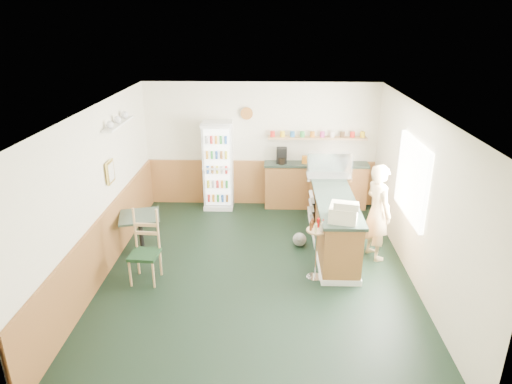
{
  "coord_description": "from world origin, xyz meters",
  "views": [
    {
      "loc": [
        0.21,
        -6.6,
        3.97
      ],
      "look_at": [
        -0.03,
        0.6,
        1.18
      ],
      "focal_mm": 32.0,
      "sensor_mm": 36.0,
      "label": 1
    }
  ],
  "objects_px": {
    "condiment_stand": "(316,242)",
    "cafe_table": "(141,227)",
    "drinks_fridge": "(218,166)",
    "display_case": "(329,166)",
    "shopkeeper": "(378,212)",
    "cafe_chair": "(145,244)",
    "cash_register": "(344,213)"
  },
  "relations": [
    {
      "from": "shopkeeper",
      "to": "cafe_table",
      "type": "relative_size",
      "value": 2.06
    },
    {
      "from": "display_case",
      "to": "cash_register",
      "type": "xyz_separation_m",
      "value": [
        0.0,
        -1.96,
        -0.12
      ]
    },
    {
      "from": "shopkeeper",
      "to": "cafe_chair",
      "type": "xyz_separation_m",
      "value": [
        -3.81,
        -0.83,
        -0.24
      ]
    },
    {
      "from": "cash_register",
      "to": "display_case",
      "type": "bearing_deg",
      "value": 103.97
    },
    {
      "from": "display_case",
      "to": "condiment_stand",
      "type": "bearing_deg",
      "value": -101.4
    },
    {
      "from": "display_case",
      "to": "cafe_chair",
      "type": "distance_m",
      "value": 3.8
    },
    {
      "from": "condiment_stand",
      "to": "cafe_chair",
      "type": "xyz_separation_m",
      "value": [
        -2.7,
        -0.08,
        -0.04
      ]
    },
    {
      "from": "display_case",
      "to": "cafe_table",
      "type": "relative_size",
      "value": 1.04
    },
    {
      "from": "cafe_table",
      "to": "cafe_chair",
      "type": "xyz_separation_m",
      "value": [
        0.29,
        -0.79,
        0.09
      ]
    },
    {
      "from": "display_case",
      "to": "cafe_chair",
      "type": "xyz_separation_m",
      "value": [
        -3.11,
        -2.09,
        -0.64
      ]
    },
    {
      "from": "drinks_fridge",
      "to": "shopkeeper",
      "type": "distance_m",
      "value": 3.67
    },
    {
      "from": "condiment_stand",
      "to": "cafe_table",
      "type": "bearing_deg",
      "value": 166.69
    },
    {
      "from": "drinks_fridge",
      "to": "condiment_stand",
      "type": "relative_size",
      "value": 1.9
    },
    {
      "from": "drinks_fridge",
      "to": "condiment_stand",
      "type": "bearing_deg",
      "value": -57.33
    },
    {
      "from": "display_case",
      "to": "cafe_chair",
      "type": "bearing_deg",
      "value": -146.07
    },
    {
      "from": "cash_register",
      "to": "cafe_table",
      "type": "height_order",
      "value": "cash_register"
    },
    {
      "from": "cafe_table",
      "to": "cafe_chair",
      "type": "distance_m",
      "value": 0.85
    },
    {
      "from": "drinks_fridge",
      "to": "cafe_table",
      "type": "relative_size",
      "value": 2.31
    },
    {
      "from": "drinks_fridge",
      "to": "cash_register",
      "type": "bearing_deg",
      "value": -51.49
    },
    {
      "from": "shopkeeper",
      "to": "condiment_stand",
      "type": "distance_m",
      "value": 1.35
    },
    {
      "from": "drinks_fridge",
      "to": "cafe_table",
      "type": "bearing_deg",
      "value": -117.33
    },
    {
      "from": "condiment_stand",
      "to": "display_case",
      "type": "bearing_deg",
      "value": 78.6
    },
    {
      "from": "condiment_stand",
      "to": "cafe_chair",
      "type": "bearing_deg",
      "value": -178.3
    },
    {
      "from": "display_case",
      "to": "cash_register",
      "type": "distance_m",
      "value": 1.96
    },
    {
      "from": "condiment_stand",
      "to": "cash_register",
      "type": "bearing_deg",
      "value": 7.62
    },
    {
      "from": "condiment_stand",
      "to": "cafe_table",
      "type": "relative_size",
      "value": 1.22
    },
    {
      "from": "cash_register",
      "to": "cafe_chair",
      "type": "relative_size",
      "value": 0.38
    },
    {
      "from": "condiment_stand",
      "to": "cafe_table",
      "type": "xyz_separation_m",
      "value": [
        -2.99,
        0.71,
        -0.12
      ]
    },
    {
      "from": "shopkeeper",
      "to": "display_case",
      "type": "bearing_deg",
      "value": 8.36
    },
    {
      "from": "shopkeeper",
      "to": "drinks_fridge",
      "type": "bearing_deg",
      "value": 33.36
    },
    {
      "from": "condiment_stand",
      "to": "cafe_chair",
      "type": "distance_m",
      "value": 2.7
    },
    {
      "from": "display_case",
      "to": "condiment_stand",
      "type": "relative_size",
      "value": 0.85
    }
  ]
}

